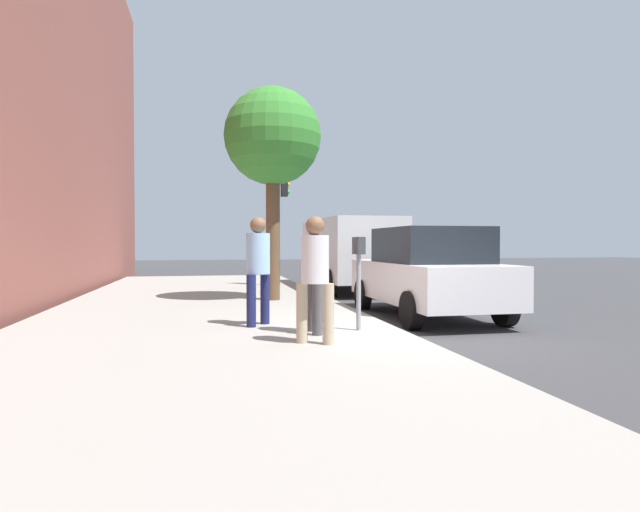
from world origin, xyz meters
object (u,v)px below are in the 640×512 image
at_px(pedestrian_bystander, 315,270).
at_px(traffic_signal, 281,208).
at_px(street_tree, 273,139).
at_px(parking_officer, 258,262).
at_px(parked_van_far, 349,250).
at_px(parking_meter, 359,263).
at_px(pedestrian_at_meter, 315,267).
at_px(parked_sedan_near, 427,272).

relative_size(pedestrian_bystander, traffic_signal, 0.46).
bearing_deg(street_tree, traffic_signal, -10.53).
relative_size(parking_officer, parked_van_far, 0.33).
xyz_separation_m(parked_van_far, traffic_signal, (0.74, 1.99, 1.32)).
xyz_separation_m(pedestrian_bystander, parking_officer, (1.70, 0.58, 0.05)).
relative_size(pedestrian_bystander, parked_van_far, 0.32).
distance_m(parking_meter, street_tree, 5.38).
xyz_separation_m(pedestrian_at_meter, parking_officer, (0.90, 0.74, 0.05)).
bearing_deg(parking_meter, street_tree, 9.18).
bearing_deg(street_tree, parking_meter, -170.82).
xyz_separation_m(parking_officer, parked_van_far, (7.16, -3.46, 0.09)).
bearing_deg(parked_sedan_near, pedestrian_at_meter, 129.26).
distance_m(parked_van_far, street_tree, 5.08).
bearing_deg(parked_van_far, parking_meter, 165.76).
xyz_separation_m(parking_meter, street_tree, (4.58, 0.74, 2.71)).
height_order(street_tree, traffic_signal, street_tree).
distance_m(pedestrian_bystander, street_tree, 6.15).
bearing_deg(traffic_signal, pedestrian_at_meter, 175.29).
relative_size(parking_meter, parked_sedan_near, 0.32).
bearing_deg(parked_van_far, parked_sedan_near, -180.00).
bearing_deg(parked_sedan_near, parked_van_far, 0.00).
bearing_deg(pedestrian_bystander, parking_meter, -14.03).
bearing_deg(parked_van_far, pedestrian_at_meter, 161.35).
distance_m(parked_sedan_near, parked_van_far, 5.85).
bearing_deg(pedestrian_at_meter, parking_officer, 128.86).
distance_m(pedestrian_at_meter, parked_sedan_near, 3.52).
relative_size(street_tree, traffic_signal, 1.36).
height_order(pedestrian_at_meter, parked_van_far, parked_van_far).
height_order(parking_meter, parked_van_far, parked_van_far).
xyz_separation_m(pedestrian_at_meter, street_tree, (4.69, 0.04, 2.76)).
bearing_deg(traffic_signal, parked_sedan_near, -163.12).
xyz_separation_m(parking_officer, street_tree, (3.79, -0.70, 2.71)).
height_order(parking_officer, parked_van_far, parked_van_far).
bearing_deg(parking_officer, street_tree, 120.05).
relative_size(parking_officer, traffic_signal, 0.48).
bearing_deg(parking_meter, parking_officer, 61.40).
height_order(parking_officer, traffic_signal, traffic_signal).
bearing_deg(parked_van_far, street_tree, 140.68).
bearing_deg(parked_sedan_near, parking_officer, 110.96).
xyz_separation_m(parking_meter, parked_van_far, (7.95, -2.02, 0.09)).
height_order(pedestrian_bystander, traffic_signal, traffic_signal).
distance_m(parking_meter, parking_officer, 1.64).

